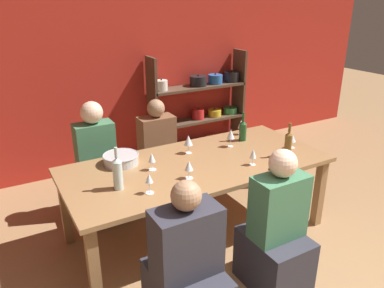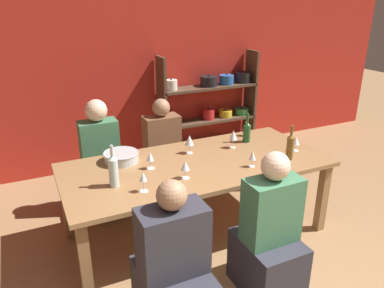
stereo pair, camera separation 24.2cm
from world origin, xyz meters
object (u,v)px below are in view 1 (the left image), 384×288
(dining_table, at_px, (197,170))
(wine_glass_white_b, at_px, (292,139))
(wine_glass_red_a, at_px, (188,141))
(shelf_unit, at_px, (201,114))
(mixing_bowl, at_px, (121,159))
(person_near_b, at_px, (187,277))
(wine_glass_red_b, at_px, (189,166))
(wine_glass_red_c, at_px, (253,154))
(wine_bottle_green, at_px, (243,130))
(person_far_b, at_px, (98,173))
(wine_bottle_amber, at_px, (288,143))
(person_far_a, at_px, (158,161))
(wine_glass_red_d, at_px, (241,124))
(person_near_a, at_px, (276,239))
(wine_bottle_dark, at_px, (118,173))
(wine_glass_white_a, at_px, (231,134))
(cell_phone, at_px, (274,167))
(wine_glass_red_e, at_px, (149,179))
(wine_glass_empty_a, at_px, (152,158))

(dining_table, bearing_deg, wine_glass_white_b, -8.63)
(wine_glass_red_a, bearing_deg, shelf_unit, 55.29)
(mixing_bowl, xyz_separation_m, person_near_b, (-0.00, -1.24, -0.40))
(wine_glass_red_b, bearing_deg, wine_glass_red_c, -4.27)
(wine_bottle_green, distance_m, person_far_b, 1.59)
(shelf_unit, height_order, wine_bottle_amber, shelf_unit)
(wine_bottle_green, relative_size, person_far_a, 0.27)
(wine_glass_red_d, distance_m, person_far_a, 1.04)
(wine_glass_red_c, bearing_deg, person_near_a, -111.22)
(shelf_unit, xyz_separation_m, wine_glass_red_d, (-0.30, -1.35, 0.29))
(wine_bottle_dark, height_order, wine_glass_red_c, wine_bottle_dark)
(wine_bottle_dark, bearing_deg, wine_glass_red_c, -7.70)
(wine_glass_red_c, height_order, person_near_b, person_near_b)
(wine_glass_red_d, bearing_deg, shelf_unit, 77.50)
(wine_bottle_dark, bearing_deg, wine_bottle_amber, -6.02)
(wine_glass_red_c, bearing_deg, wine_glass_red_b, 175.73)
(dining_table, height_order, wine_glass_red_c, wine_glass_red_c)
(wine_glass_red_b, height_order, person_near_b, person_near_b)
(wine_glass_white_a, bearing_deg, cell_phone, -85.43)
(wine_glass_red_e, bearing_deg, wine_bottle_green, 23.45)
(wine_bottle_green, bearing_deg, person_near_a, -114.65)
(wine_glass_red_b, distance_m, wine_glass_empty_a, 0.36)
(wine_bottle_green, height_order, wine_glass_red_c, wine_bottle_green)
(wine_glass_empty_a, bearing_deg, wine_bottle_amber, -16.07)
(wine_bottle_amber, distance_m, wine_glass_white_b, 0.24)
(wine_glass_white_a, height_order, person_far_b, person_far_b)
(dining_table, xyz_separation_m, wine_glass_red_a, (0.04, 0.24, 0.20))
(wine_bottle_amber, distance_m, wine_glass_red_c, 0.41)
(wine_glass_white_a, xyz_separation_m, person_far_b, (-1.20, 0.68, -0.43))
(wine_glass_red_c, relative_size, wine_glass_empty_a, 0.98)
(wine_bottle_dark, distance_m, wine_glass_red_c, 1.22)
(wine_glass_red_c, bearing_deg, wine_bottle_dark, 172.30)
(person_far_a, bearing_deg, wine_glass_red_b, 78.71)
(wine_bottle_dark, distance_m, wine_glass_red_b, 0.58)
(person_far_a, bearing_deg, person_near_b, 71.09)
(shelf_unit, xyz_separation_m, person_near_b, (-1.72, -2.69, -0.17))
(shelf_unit, relative_size, person_far_b, 1.19)
(person_far_b, bearing_deg, mixing_bowl, 99.29)
(wine_bottle_dark, xyz_separation_m, wine_glass_white_a, (1.29, 0.30, -0.01))
(person_near_a, bearing_deg, wine_glass_red_c, 68.78)
(wine_glass_white_a, relative_size, wine_glass_red_a, 1.00)
(shelf_unit, xyz_separation_m, person_far_b, (-1.80, -0.91, -0.12))
(person_far_b, bearing_deg, wine_glass_white_b, 149.37)
(wine_glass_red_d, bearing_deg, wine_bottle_dark, -161.17)
(shelf_unit, relative_size, mixing_bowl, 4.47)
(wine_bottle_green, distance_m, wine_glass_red_a, 0.67)
(person_near_a, bearing_deg, wine_glass_empty_a, 121.06)
(wine_glass_red_c, relative_size, person_far_a, 0.14)
(wine_glass_red_d, relative_size, person_far_b, 0.14)
(mixing_bowl, relative_size, wine_glass_red_e, 1.97)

